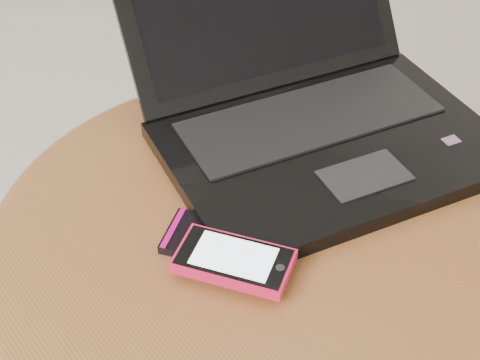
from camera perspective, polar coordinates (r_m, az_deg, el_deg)
table at (r=0.89m, az=2.27°, el=-8.70°), size 0.64×0.64×0.51m
laptop at (r=0.93m, az=5.47°, el=6.15°), size 0.47×0.48×0.23m
phone_black at (r=0.79m, az=-1.47°, el=-4.87°), size 0.12×0.14×0.01m
phone_pink at (r=0.75m, az=-0.48°, el=-6.34°), size 0.12×0.13×0.01m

